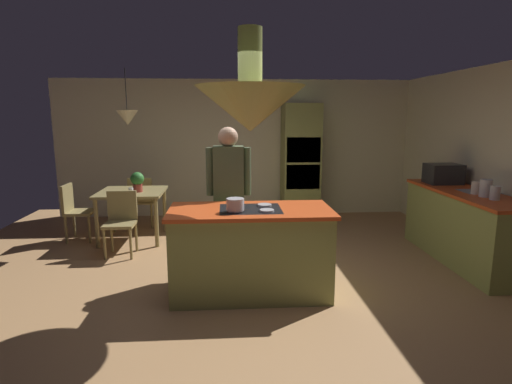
{
  "coord_description": "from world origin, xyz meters",
  "views": [
    {
      "loc": [
        -0.23,
        -4.38,
        1.9
      ],
      "look_at": [
        0.1,
        0.4,
        1.0
      ],
      "focal_mm": 28.87,
      "sensor_mm": 36.0,
      "label": 1
    }
  ],
  "objects_px": {
    "person_at_island": "(229,189)",
    "chair_facing_island": "(121,218)",
    "kitchen_island": "(251,251)",
    "chair_at_corner": "(75,208)",
    "potted_plant_on_table": "(137,181)",
    "canister_tea": "(476,188)",
    "cooking_pot_on_cooktop": "(235,204)",
    "dining_table": "(132,198)",
    "chair_by_back_wall": "(142,198)",
    "canister_flour": "(495,193)",
    "microwave_on_counter": "(443,174)",
    "canister_sugar": "(486,188)",
    "oven_tower": "(300,162)",
    "cup_on_table": "(131,191)"
  },
  "relations": [
    {
      "from": "kitchen_island",
      "to": "person_at_island",
      "type": "height_order",
      "value": "person_at_island"
    },
    {
      "from": "canister_tea",
      "to": "cooking_pot_on_cooktop",
      "type": "height_order",
      "value": "canister_tea"
    },
    {
      "from": "chair_facing_island",
      "to": "chair_at_corner",
      "type": "height_order",
      "value": "same"
    },
    {
      "from": "cup_on_table",
      "to": "canister_flour",
      "type": "height_order",
      "value": "canister_flour"
    },
    {
      "from": "chair_by_back_wall",
      "to": "chair_at_corner",
      "type": "height_order",
      "value": "same"
    },
    {
      "from": "chair_facing_island",
      "to": "chair_at_corner",
      "type": "xyz_separation_m",
      "value": [
        -0.86,
        0.69,
        0.0
      ]
    },
    {
      "from": "oven_tower",
      "to": "canister_flour",
      "type": "height_order",
      "value": "oven_tower"
    },
    {
      "from": "canister_tea",
      "to": "person_at_island",
      "type": "bearing_deg",
      "value": 179.09
    },
    {
      "from": "canister_tea",
      "to": "cooking_pot_on_cooktop",
      "type": "bearing_deg",
      "value": -165.78
    },
    {
      "from": "potted_plant_on_table",
      "to": "canister_flour",
      "type": "distance_m",
      "value": 4.76
    },
    {
      "from": "chair_by_back_wall",
      "to": "microwave_on_counter",
      "type": "height_order",
      "value": "microwave_on_counter"
    },
    {
      "from": "microwave_on_counter",
      "to": "cooking_pot_on_cooktop",
      "type": "bearing_deg",
      "value": -152.44
    },
    {
      "from": "oven_tower",
      "to": "canister_flour",
      "type": "xyz_separation_m",
      "value": [
        1.74,
        -2.97,
        -0.04
      ]
    },
    {
      "from": "potted_plant_on_table",
      "to": "microwave_on_counter",
      "type": "height_order",
      "value": "microwave_on_counter"
    },
    {
      "from": "person_at_island",
      "to": "kitchen_island",
      "type": "bearing_deg",
      "value": -71.77
    },
    {
      "from": "cup_on_table",
      "to": "cooking_pot_on_cooktop",
      "type": "xyz_separation_m",
      "value": [
        1.49,
        -1.99,
        0.21
      ]
    },
    {
      "from": "kitchen_island",
      "to": "chair_by_back_wall",
      "type": "height_order",
      "value": "kitchen_island"
    },
    {
      "from": "chair_by_back_wall",
      "to": "potted_plant_on_table",
      "type": "relative_size",
      "value": 2.9
    },
    {
      "from": "kitchen_island",
      "to": "person_at_island",
      "type": "relative_size",
      "value": 0.97
    },
    {
      "from": "oven_tower",
      "to": "microwave_on_counter",
      "type": "bearing_deg",
      "value": -46.09
    },
    {
      "from": "person_at_island",
      "to": "potted_plant_on_table",
      "type": "height_order",
      "value": "person_at_island"
    },
    {
      "from": "person_at_island",
      "to": "chair_facing_island",
      "type": "height_order",
      "value": "person_at_island"
    },
    {
      "from": "oven_tower",
      "to": "canister_flour",
      "type": "distance_m",
      "value": 3.44
    },
    {
      "from": "microwave_on_counter",
      "to": "dining_table",
      "type": "bearing_deg",
      "value": 171.67
    },
    {
      "from": "cup_on_table",
      "to": "canister_tea",
      "type": "relative_size",
      "value": 0.59
    },
    {
      "from": "chair_at_corner",
      "to": "potted_plant_on_table",
      "type": "height_order",
      "value": "potted_plant_on_table"
    },
    {
      "from": "person_at_island",
      "to": "chair_by_back_wall",
      "type": "distance_m",
      "value": 2.63
    },
    {
      "from": "person_at_island",
      "to": "cooking_pot_on_cooktop",
      "type": "xyz_separation_m",
      "value": [
        0.06,
        -0.81,
        -0.01
      ]
    },
    {
      "from": "cup_on_table",
      "to": "person_at_island",
      "type": "bearing_deg",
      "value": -39.65
    },
    {
      "from": "dining_table",
      "to": "canister_flour",
      "type": "distance_m",
      "value": 4.91
    },
    {
      "from": "oven_tower",
      "to": "chair_at_corner",
      "type": "height_order",
      "value": "oven_tower"
    },
    {
      "from": "canister_tea",
      "to": "canister_flour",
      "type": "bearing_deg",
      "value": -90.0
    },
    {
      "from": "cooking_pot_on_cooktop",
      "to": "potted_plant_on_table",
      "type": "bearing_deg",
      "value": 123.59
    },
    {
      "from": "kitchen_island",
      "to": "chair_at_corner",
      "type": "distance_m",
      "value": 3.31
    },
    {
      "from": "kitchen_island",
      "to": "canister_sugar",
      "type": "xyz_separation_m",
      "value": [
        2.84,
        0.45,
        0.57
      ]
    },
    {
      "from": "chair_by_back_wall",
      "to": "oven_tower",
      "type": "bearing_deg",
      "value": -170.85
    },
    {
      "from": "chair_at_corner",
      "to": "cooking_pot_on_cooktop",
      "type": "bearing_deg",
      "value": -132.86
    },
    {
      "from": "kitchen_island",
      "to": "chair_at_corner",
      "type": "relative_size",
      "value": 1.96
    },
    {
      "from": "oven_tower",
      "to": "canister_flour",
      "type": "relative_size",
      "value": 12.9
    },
    {
      "from": "microwave_on_counter",
      "to": "cup_on_table",
      "type": "bearing_deg",
      "value": 174.55
    },
    {
      "from": "kitchen_island",
      "to": "canister_flour",
      "type": "bearing_deg",
      "value": 5.44
    },
    {
      "from": "person_at_island",
      "to": "canister_sugar",
      "type": "xyz_separation_m",
      "value": [
        3.06,
        -0.23,
        0.02
      ]
    },
    {
      "from": "person_at_island",
      "to": "chair_facing_island",
      "type": "distance_m",
      "value": 1.73
    },
    {
      "from": "chair_facing_island",
      "to": "chair_at_corner",
      "type": "bearing_deg",
      "value": 141.28
    },
    {
      "from": "dining_table",
      "to": "chair_by_back_wall",
      "type": "bearing_deg",
      "value": 90.0
    },
    {
      "from": "kitchen_island",
      "to": "chair_at_corner",
      "type": "height_order",
      "value": "kitchen_island"
    },
    {
      "from": "cooking_pot_on_cooktop",
      "to": "canister_tea",
      "type": "bearing_deg",
      "value": 14.22
    },
    {
      "from": "canister_tea",
      "to": "canister_sugar",
      "type": "bearing_deg",
      "value": -90.0
    },
    {
      "from": "dining_table",
      "to": "cooking_pot_on_cooktop",
      "type": "height_order",
      "value": "cooking_pot_on_cooktop"
    },
    {
      "from": "kitchen_island",
      "to": "oven_tower",
      "type": "height_order",
      "value": "oven_tower"
    }
  ]
}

